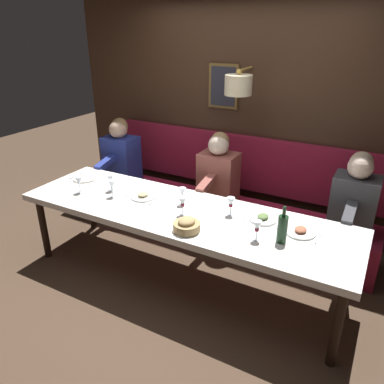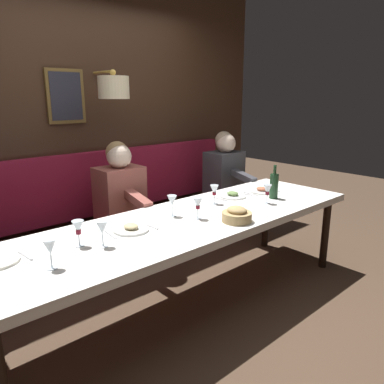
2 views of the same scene
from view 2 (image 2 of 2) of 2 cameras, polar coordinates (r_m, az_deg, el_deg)
name	(u,v)px [view 2 (image 2 of 2)]	position (r m, az deg, el deg)	size (l,w,h in m)	color
ground_plane	(189,306)	(3.08, -0.53, -17.24)	(12.00, 12.00, 0.00)	#4C3828
dining_table	(188,226)	(2.78, -0.57, -5.22)	(0.90, 3.09, 0.74)	white
banquette_bench	(127,247)	(3.62, -10.01, -8.38)	(0.52, 3.29, 0.45)	maroon
back_wall_panel	(91,124)	(3.85, -15.42, 10.17)	(0.59, 4.49, 2.90)	#382316
diner_nearest	(224,169)	(4.26, 5.05, 3.62)	(0.60, 0.40, 0.79)	#3D3D42
diner_near	(120,188)	(3.40, -11.08, 0.57)	(0.60, 0.40, 0.79)	#934C42
place_setting_0	(233,195)	(3.35, 6.31, -0.52)	(0.24, 0.31, 0.05)	silver
place_setting_1	(131,229)	(2.54, -9.41, -5.63)	(0.24, 0.32, 0.05)	silver
place_setting_3	(262,191)	(3.56, 10.76, 0.21)	(0.24, 0.32, 0.05)	silver
wine_glass_0	(267,190)	(3.17, 11.59, 0.26)	(0.07, 0.07, 0.16)	silver
wine_glass_1	(78,228)	(2.33, -17.21, -5.38)	(0.07, 0.07, 0.16)	silver
wine_glass_2	(214,191)	(3.10, 3.48, 0.20)	(0.07, 0.07, 0.16)	silver
wine_glass_3	(198,204)	(2.72, 0.90, -1.86)	(0.07, 0.07, 0.16)	silver
wine_glass_4	(172,201)	(2.78, -3.11, -1.47)	(0.07, 0.07, 0.16)	silver
wine_glass_5	(102,229)	(2.29, -13.74, -5.51)	(0.07, 0.07, 0.16)	silver
wine_glass_6	(50,248)	(2.09, -21.12, -8.08)	(0.07, 0.07, 0.16)	silver
wine_bottle	(274,186)	(3.34, 12.57, 0.97)	(0.08, 0.08, 0.30)	#19381E
bread_bowl	(237,215)	(2.70, 6.95, -3.57)	(0.22, 0.22, 0.12)	tan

